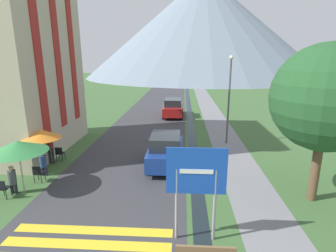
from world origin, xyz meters
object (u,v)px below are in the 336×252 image
(person_seated_near, at_px, (12,178))
(person_standing_terrace, at_px, (50,146))
(road_sign, at_px, (196,180))
(cafe_chair_near_right, at_px, (38,172))
(tree_by_path, at_px, (326,98))
(cafe_umbrella_middle_orange, at_px, (41,134))
(hotel_building, at_px, (15,37))
(cafe_chair_nearest, at_px, (3,187))
(cafe_umbrella_front_green, at_px, (18,147))
(person_seated_far, at_px, (43,162))
(streetlamp, at_px, (229,94))
(parked_car_far, at_px, (173,108))
(parked_car_near, at_px, (166,150))
(cafe_chair_far_right, at_px, (60,153))

(person_seated_near, bearing_deg, person_standing_terrace, 90.17)
(road_sign, xyz_separation_m, cafe_chair_near_right, (-7.23, 3.59, -1.59))
(cafe_chair_near_right, relative_size, tree_by_path, 0.13)
(road_sign, relative_size, cafe_umbrella_middle_orange, 1.39)
(hotel_building, bearing_deg, cafe_chair_nearest, -68.34)
(person_seated_near, bearing_deg, road_sign, -18.08)
(hotel_building, relative_size, tree_by_path, 2.04)
(cafe_umbrella_front_green, bearing_deg, tree_by_path, 0.25)
(road_sign, distance_m, person_seated_far, 8.68)
(cafe_chair_nearest, relative_size, streetlamp, 0.14)
(person_standing_terrace, bearing_deg, cafe_chair_nearest, -92.03)
(cafe_chair_near_right, distance_m, person_seated_near, 1.20)
(person_seated_far, bearing_deg, cafe_umbrella_front_green, -92.23)
(cafe_chair_nearest, bearing_deg, cafe_umbrella_front_green, 56.92)
(parked_car_far, xyz_separation_m, person_seated_far, (-5.94, -14.07, -0.21))
(cafe_umbrella_middle_orange, height_order, person_seated_far, cafe_umbrella_middle_orange)
(person_seated_near, height_order, person_standing_terrace, person_standing_terrace)
(cafe_chair_nearest, bearing_deg, road_sign, -12.22)
(road_sign, height_order, person_seated_near, road_sign)
(cafe_umbrella_front_green, bearing_deg, streetlamp, 36.39)
(parked_car_far, height_order, person_seated_far, parked_car_far)
(parked_car_near, height_order, person_standing_terrace, parked_car_near)
(person_seated_far, xyz_separation_m, tree_by_path, (12.36, -1.58, 3.57))
(road_sign, xyz_separation_m, person_seated_near, (-7.76, 2.53, -1.39))
(parked_car_near, relative_size, cafe_umbrella_front_green, 1.61)
(parked_car_near, relative_size, streetlamp, 0.66)
(cafe_chair_nearest, height_order, streetlamp, streetlamp)
(streetlamp, bearing_deg, parked_car_far, 116.01)
(cafe_umbrella_middle_orange, bearing_deg, person_seated_near, -95.18)
(parked_car_far, distance_m, person_seated_near, 17.12)
(cafe_umbrella_front_green, xyz_separation_m, person_standing_terrace, (-0.34, 3.22, -1.08))
(parked_car_near, xyz_separation_m, cafe_chair_nearest, (-6.57, -3.86, -0.40))
(cafe_chair_far_right, xyz_separation_m, cafe_chair_near_right, (0.21, -2.67, 0.00))
(parked_car_near, distance_m, parked_car_far, 12.51)
(cafe_chair_nearest, xyz_separation_m, streetlamp, (10.52, 8.07, 2.94))
(cafe_chair_far_right, height_order, person_standing_terrace, person_standing_terrace)
(cafe_chair_far_right, bearing_deg, parked_car_far, 86.35)
(person_seated_far, bearing_deg, streetlamp, 30.02)
(cafe_umbrella_front_green, bearing_deg, person_seated_near, -148.30)
(road_sign, height_order, tree_by_path, tree_by_path)
(hotel_building, xyz_separation_m, cafe_umbrella_front_green, (2.90, -5.45, -4.85))
(parked_car_far, distance_m, cafe_chair_near_right, 15.94)
(parked_car_near, bearing_deg, person_seated_near, -152.07)
(cafe_chair_nearest, xyz_separation_m, cafe_umbrella_middle_orange, (0.36, 2.75, 1.52))
(cafe_chair_nearest, height_order, cafe_umbrella_middle_orange, cafe_umbrella_middle_orange)
(person_seated_near, relative_size, streetlamp, 0.22)
(hotel_building, height_order, person_seated_near, hotel_building)
(hotel_building, bearing_deg, tree_by_path, -19.39)
(cafe_umbrella_middle_orange, relative_size, tree_by_path, 0.36)
(cafe_umbrella_middle_orange, relative_size, person_seated_far, 1.79)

